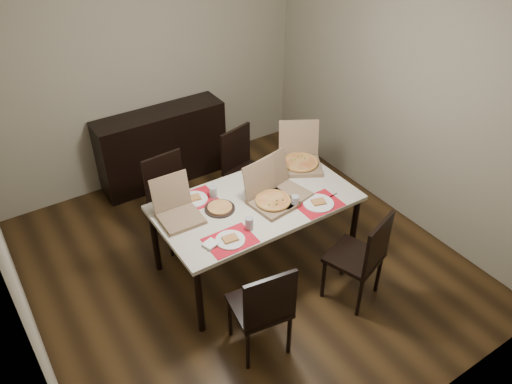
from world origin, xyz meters
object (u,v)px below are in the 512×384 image
chair_far_right (244,167)px  chair_far_left (171,196)px  dining_table (256,207)px  pizza_box_center (271,198)px  sideboard (163,147)px  dip_bowl (252,190)px  chair_near_left (263,307)px  chair_near_right (362,255)px  soda_bottle (161,198)px

chair_far_right → chair_far_left: bearing=-176.0°
chair_far_right → dining_table: bearing=-115.2°
chair_far_left → pizza_box_center: size_ratio=2.12×
sideboard → dip_bowl: sideboard is taller
chair_far_left → dip_bowl: size_ratio=7.24×
chair_near_left → chair_near_right: size_ratio=1.00×
chair_far_right → soda_bottle: soda_bottle is taller
chair_near_right → dip_bowl: (-0.46, 1.03, 0.25)m
dining_table → dip_bowl: (0.05, 0.15, 0.08)m
chair_far_right → sideboard: bearing=118.3°
chair_near_left → chair_far_right: 1.99m
sideboard → chair_far_left: chair_far_left is taller
sideboard → soda_bottle: size_ratio=5.35×
chair_far_left → chair_far_right: 0.90m
dip_bowl → chair_far_left: bearing=129.7°
chair_near_right → chair_far_right: 1.75m
dining_table → chair_near_left: 1.05m
chair_near_left → soda_bottle: soda_bottle is taller
chair_near_right → dip_bowl: size_ratio=7.24×
chair_far_left → chair_far_right: same height
chair_near_left → chair_far_left: (0.03, 1.70, 0.00)m
chair_far_left → chair_far_right: (0.90, 0.06, 0.00)m
soda_bottle → chair_near_right: bearing=-44.3°
dip_bowl → pizza_box_center: bearing=-81.4°
dining_table → soda_bottle: bearing=154.9°
sideboard → pizza_box_center: pizza_box_center is taller
dip_bowl → dining_table: bearing=-109.2°
chair_near_left → chair_far_right: size_ratio=1.00×
dining_table → dip_bowl: 0.18m
chair_near_left → pizza_box_center: pizza_box_center is taller
chair_far_right → soda_bottle: 1.32m
chair_far_right → soda_bottle: size_ratio=3.32×
dining_table → chair_far_right: bearing=64.8°
chair_near_right → pizza_box_center: pizza_box_center is taller
chair_near_right → soda_bottle: size_ratio=3.32×
chair_near_right → dip_bowl: 1.16m
dip_bowl → chair_near_right: bearing=-66.0°
sideboard → chair_far_right: (0.52, -0.97, 0.06)m
sideboard → chair_far_right: 1.11m
sideboard → chair_near_right: (0.63, -2.72, 0.06)m
sideboard → dip_bowl: size_ratio=11.69×
chair_far_left → pizza_box_center: (0.58, -0.90, 0.30)m
sideboard → dip_bowl: 1.72m
sideboard → dining_table: bearing=-86.3°
chair_near_right → soda_bottle: 1.81m
chair_near_left → dip_bowl: chair_near_left is taller
chair_near_left → chair_far_left: same height
chair_near_left → dip_bowl: 1.22m
chair_near_right → chair_far_left: size_ratio=1.00×
chair_far_left → soda_bottle: (-0.27, -0.45, 0.36)m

